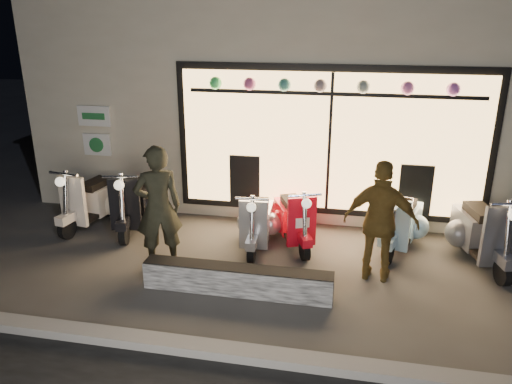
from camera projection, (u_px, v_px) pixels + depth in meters
ground at (263, 272)px, 7.49m from camera, size 40.00×40.00×0.00m
kerb at (231, 352)px, 5.62m from camera, size 40.00×0.25×0.12m
shop_building at (304, 86)px, 11.38m from camera, size 10.20×6.23×4.20m
graffiti_barrier at (237, 280)px, 6.87m from camera, size 2.63×0.28×0.40m
scooter_silver at (258, 221)px, 8.31m from camera, size 0.49×1.41×1.01m
scooter_red at (293, 218)px, 8.41m from camera, size 0.82×1.42×1.03m
scooter_black at (133, 201)px, 9.02m from camera, size 0.73×1.60×1.14m
scooter_cream at (95, 199)px, 9.17m from camera, size 0.66×1.57×1.12m
scooter_blue at (402, 221)px, 8.24m from camera, size 0.77×1.47×1.05m
scooter_grey at (480, 230)px, 7.78m from camera, size 0.75×1.64×1.17m
man at (158, 208)px, 7.38m from camera, size 0.83×0.73×1.90m
woman at (381, 222)px, 7.01m from camera, size 1.09×0.57×1.79m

